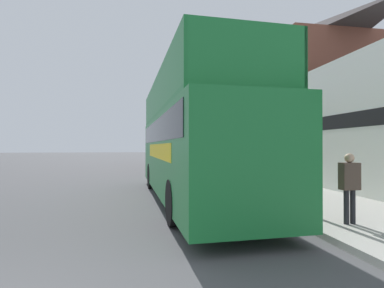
{
  "coord_description": "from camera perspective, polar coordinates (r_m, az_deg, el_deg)",
  "views": [
    {
      "loc": [
        2.2,
        -2.83,
        1.86
      ],
      "look_at": [
        3.96,
        7.37,
        1.94
      ],
      "focal_mm": 28.0,
      "sensor_mm": 36.0,
      "label": 1
    }
  ],
  "objects": [
    {
      "name": "lamp_post_second",
      "position": [
        15.03,
        5.7,
        4.53
      ],
      "size": [
        0.35,
        0.35,
        4.35
      ],
      "color": "black",
      "rests_on": "sidewalk"
    },
    {
      "name": "tour_bus",
      "position": [
        10.39,
        -0.33,
        -0.43
      ],
      "size": [
        2.92,
        10.83,
        4.17
      ],
      "rotation": [
        0.0,
        0.0,
        0.05
      ],
      "color": "#1E7A38",
      "rests_on": "ground_plane"
    },
    {
      "name": "sidewalk",
      "position": [
        21.62,
        4.98,
        -5.21
      ],
      "size": [
        3.81,
        108.0,
        0.14
      ],
      "color": "#ADAAA3",
      "rests_on": "ground_plane"
    },
    {
      "name": "brick_terrace_rear",
      "position": [
        26.41,
        13.6,
        7.17
      ],
      "size": [
        6.0,
        21.23,
        10.71
      ],
      "color": "brown",
      "rests_on": "ground_plane"
    },
    {
      "name": "ground_plane",
      "position": [
        24.0,
        -15.07,
        -4.89
      ],
      "size": [
        144.0,
        144.0,
        0.0
      ],
      "primitive_type": "plane",
      "color": "#4C4C4F"
    },
    {
      "name": "pedestrian_second",
      "position": [
        7.55,
        27.8,
        -6.31
      ],
      "size": [
        0.41,
        0.23,
        1.57
      ],
      "color": "#232328",
      "rests_on": "sidewalk"
    },
    {
      "name": "parked_car_ahead_of_bus",
      "position": [
        18.62,
        -2.09,
        -3.99
      ],
      "size": [
        1.92,
        4.37,
        1.5
      ],
      "rotation": [
        0.0,
        0.0,
        0.05
      ],
      "color": "black",
      "rests_on": "ground_plane"
    },
    {
      "name": "lamp_post_nearest",
      "position": [
        8.6,
        19.47,
        10.18
      ],
      "size": [
        0.35,
        0.35,
        4.8
      ],
      "color": "black",
      "rests_on": "sidewalk"
    }
  ]
}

